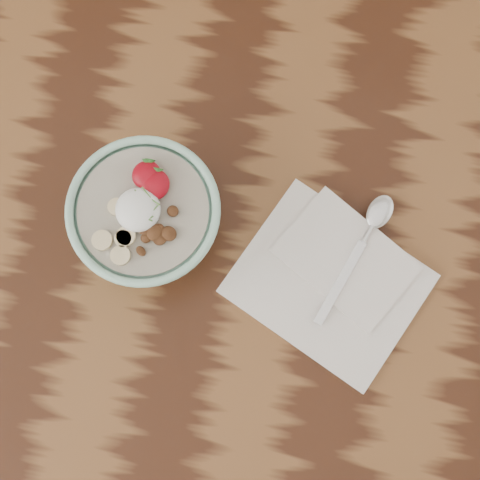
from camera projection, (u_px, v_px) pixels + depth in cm
name	position (u px, v px, depth cm)	size (l,w,h in cm)	color
table	(201.00, 264.00, 100.50)	(160.00, 90.00, 75.00)	#361A0D
breakfast_bowl	(147.00, 217.00, 85.63)	(19.19, 19.19, 12.94)	#9DD4BC
napkin	(332.00, 278.00, 90.12)	(29.48, 27.28, 1.45)	white
spoon	(370.00, 229.00, 90.08)	(9.07, 19.61, 1.05)	silver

